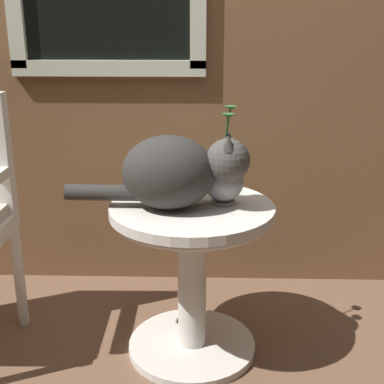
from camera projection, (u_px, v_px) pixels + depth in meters
The scene contains 4 objects.
back_wall at pixel (159, 6), 2.26m from camera, with size 4.00×0.07×2.60m.
wicker_side_table at pixel (192, 256), 1.95m from camera, with size 0.60×0.60×0.61m.
cat at pixel (175, 171), 1.81m from camera, with size 0.66×0.27×0.27m.
pewter_vase_with_ivy at pixel (224, 176), 1.87m from camera, with size 0.15×0.15×0.35m.
Camera 1 is at (0.21, -1.52, 1.24)m, focal length 48.57 mm.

